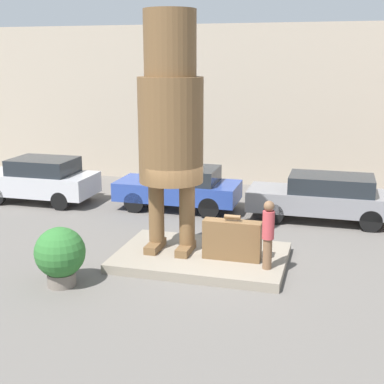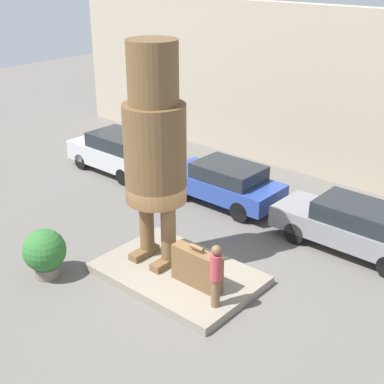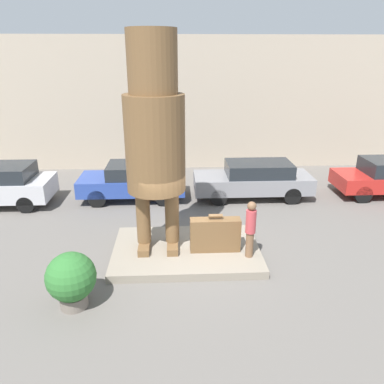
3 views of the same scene
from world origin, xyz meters
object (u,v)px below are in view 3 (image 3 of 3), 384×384
statue_figure (155,130)px  tourist (251,227)px  parked_car_grey (254,179)px  giant_suitcase (215,235)px  parked_car_silver (0,185)px  parked_car_blue (134,180)px  planter_pot (71,279)px

statue_figure → tourist: bearing=-14.4°
parked_car_grey → statue_figure: bearing=49.7°
giant_suitcase → parked_car_silver: (-7.94, 4.39, 0.11)m
giant_suitcase → tourist: (0.93, -0.40, 0.42)m
giant_suitcase → parked_car_silver: bearing=151.1°
parked_car_blue → parked_car_grey: bearing=178.8°
giant_suitcase → parked_car_silver: size_ratio=0.36×
parked_car_silver → parked_car_blue: (5.14, 0.39, -0.04)m
statue_figure → parked_car_blue: (-1.15, 4.51, -2.94)m
statue_figure → planter_pot: 4.27m
parked_car_silver → parked_car_grey: 10.03m
parked_car_grey → planter_pot: (-5.67, -6.77, -0.05)m
giant_suitcase → tourist: 1.10m
tourist → parked_car_blue: (-3.73, 5.18, -0.35)m
statue_figure → giant_suitcase: bearing=-9.0°
planter_pot → parked_car_silver: bearing=123.9°
giant_suitcase → parked_car_blue: size_ratio=0.34×
parked_car_silver → parked_car_blue: bearing=-175.7°
tourist → parked_car_blue: bearing=125.8°
parked_car_blue → giant_suitcase: bearing=120.4°
parked_car_grey → giant_suitcase: bearing=65.9°
statue_figure → planter_pot: (-1.93, -2.36, -2.99)m
parked_car_grey → planter_pot: size_ratio=3.40×
statue_figure → parked_car_grey: size_ratio=1.27×
statue_figure → parked_car_blue: bearing=104.3°
giant_suitcase → parked_car_blue: 5.53m
tourist → parked_car_grey: (1.16, 5.07, -0.34)m
parked_car_silver → planter_pot: bearing=123.9°
parked_car_grey → planter_pot: bearing=50.1°
parked_car_blue → planter_pot: bearing=83.5°
tourist → giant_suitcase: bearing=156.7°
giant_suitcase → planter_pot: planter_pot is taller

